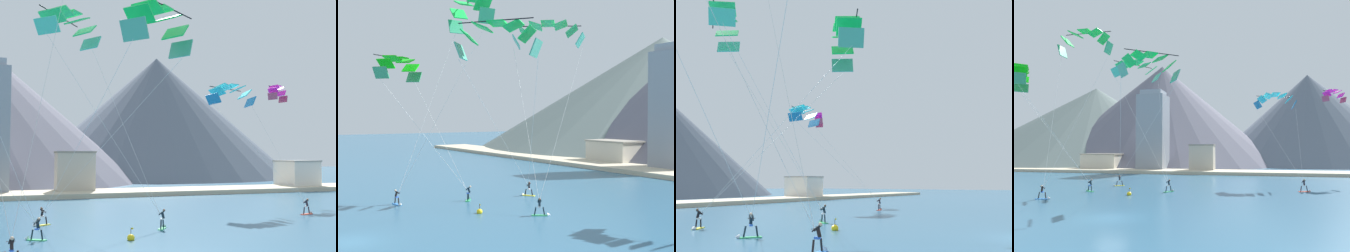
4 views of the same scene
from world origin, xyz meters
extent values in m
cube|color=yellow|center=(-8.99, 22.26, 0.04)|extent=(1.46, 1.11, 0.07)
cylinder|color=black|center=(-8.65, 22.46, 0.41)|extent=(0.26, 0.22, 0.69)
cylinder|color=black|center=(-9.33, 22.05, 0.41)|extent=(0.26, 0.22, 0.69)
cube|color=white|center=(-8.99, 22.26, 0.79)|extent=(0.34, 0.36, 0.12)
cylinder|color=black|center=(-9.03, 22.31, 1.11)|extent=(0.35, 0.40, 0.59)
cylinder|color=black|center=(-8.88, 22.28, 1.28)|extent=(0.32, 0.47, 0.38)
cylinder|color=black|center=(-9.07, 22.17, 1.28)|extent=(0.32, 0.47, 0.38)
cylinder|color=black|center=(-8.88, 22.07, 1.25)|extent=(0.46, 0.29, 0.03)
sphere|color=brown|center=(-9.08, 22.39, 1.49)|extent=(0.21, 0.21, 0.21)
cone|color=white|center=(-9.74, 21.81, 0.10)|extent=(0.44, 0.46, 0.36)
cube|color=#33B266|center=(-10.01, 14.96, 0.04)|extent=(1.43, 1.19, 0.07)
cylinder|color=#14232D|center=(-9.68, 14.73, 0.42)|extent=(0.26, 0.23, 0.71)
cylinder|color=#14232D|center=(-10.33, 15.19, 0.42)|extent=(0.26, 0.23, 0.71)
cube|color=blue|center=(-10.01, 14.96, 0.81)|extent=(0.36, 0.38, 0.12)
cylinder|color=#14232D|center=(-9.95, 15.04, 1.14)|extent=(0.40, 0.45, 0.61)
cylinder|color=#14232D|center=(-9.92, 14.89, 1.31)|extent=(0.36, 0.47, 0.39)
cylinder|color=#14232D|center=(-10.11, 15.02, 1.31)|extent=(0.36, 0.47, 0.39)
cylinder|color=black|center=(-10.12, 14.81, 1.28)|extent=(0.44, 0.33, 0.03)
sphere|color=beige|center=(-9.87, 15.15, 1.51)|extent=(0.22, 0.22, 0.22)
cone|color=white|center=(-10.72, 15.46, 0.10)|extent=(0.45, 0.47, 0.36)
cylinder|color=black|center=(-12.34, 7.68, 0.41)|extent=(0.24, 0.14, 0.69)
cylinder|color=black|center=(-11.55, 7.77, 0.41)|extent=(0.24, 0.14, 0.69)
cube|color=blue|center=(-11.94, 7.73, 0.79)|extent=(0.25, 0.31, 0.12)
cylinder|color=black|center=(-11.94, 7.66, 1.11)|extent=(0.24, 0.37, 0.59)
cylinder|color=black|center=(-12.06, 7.74, 1.27)|extent=(0.13, 0.50, 0.38)
cylinder|color=black|center=(-11.84, 7.77, 1.27)|extent=(0.13, 0.50, 0.38)
cylinder|color=black|center=(-11.97, 7.94, 1.24)|extent=(0.52, 0.09, 0.03)
sphere|color=beige|center=(-11.92, 7.55, 1.48)|extent=(0.21, 0.21, 0.21)
cone|color=white|center=(-11.08, 7.82, 0.10)|extent=(0.34, 0.39, 0.36)
cube|color=#33B266|center=(0.24, 16.88, 0.04)|extent=(1.15, 1.45, 0.07)
cylinder|color=#14232D|center=(0.02, 16.55, 0.43)|extent=(0.23, 0.27, 0.72)
cylinder|color=#14232D|center=(0.45, 17.21, 0.43)|extent=(0.23, 0.27, 0.72)
cube|color=white|center=(0.24, 16.88, 0.82)|extent=(0.38, 0.36, 0.12)
cylinder|color=#14232D|center=(0.29, 16.85, 1.15)|extent=(0.41, 0.37, 0.61)
cylinder|color=#14232D|center=(0.14, 16.80, 1.33)|extent=(0.48, 0.35, 0.40)
cylinder|color=#14232D|center=(0.27, 17.00, 1.33)|extent=(0.48, 0.35, 0.40)
cylinder|color=black|center=(0.05, 17.00, 1.30)|extent=(0.31, 0.45, 0.03)
sphere|color=brown|center=(0.37, 16.79, 1.55)|extent=(0.22, 0.22, 0.22)
cone|color=white|center=(0.71, 17.61, 0.10)|extent=(0.47, 0.45, 0.36)
cube|color=#E54C33|center=(17.57, 20.90, 0.04)|extent=(1.51, 0.82, 0.07)
cylinder|color=#231E28|center=(17.19, 20.79, 0.43)|extent=(0.27, 0.18, 0.73)
cylinder|color=#231E28|center=(17.96, 21.00, 0.43)|extent=(0.27, 0.18, 0.73)
cube|color=white|center=(17.57, 20.90, 0.83)|extent=(0.31, 0.36, 0.12)
cylinder|color=#231E28|center=(17.59, 20.83, 1.16)|extent=(0.30, 0.40, 0.62)
cylinder|color=#231E28|center=(17.45, 20.90, 1.34)|extent=(0.22, 0.53, 0.40)
cylinder|color=#231E28|center=(17.68, 20.96, 1.34)|extent=(0.22, 0.53, 0.40)
cylinder|color=black|center=(17.52, 21.10, 1.31)|extent=(0.51, 0.17, 0.03)
sphere|color=#9E7051|center=(17.62, 20.74, 1.56)|extent=(0.22, 0.22, 0.22)
cone|color=white|center=(18.41, 21.13, 0.10)|extent=(0.39, 0.43, 0.36)
cube|color=teal|center=(1.42, 15.60, 15.02)|extent=(1.77, 2.08, 1.54)
cube|color=#0ECF4B|center=(0.75, 15.13, 16.27)|extent=(2.17, 2.38, 1.29)
cube|color=#0ECF4B|center=(-0.22, 14.36, 17.11)|extent=(2.43, 2.56, 0.84)
cube|color=#0ECF4B|center=(-1.35, 13.41, 17.41)|extent=(2.53, 2.58, 0.26)
cube|color=#0ECF4B|center=(-2.44, 12.44, 17.11)|extent=(2.50, 2.50, 0.84)
cube|color=#0ECF4B|center=(-3.35, 11.58, 16.27)|extent=(2.31, 2.27, 1.29)
cube|color=teal|center=(-3.91, 10.99, 15.02)|extent=(1.96, 1.93, 1.54)
cylinder|color=black|center=(-0.74, 12.71, 17.47)|extent=(5.72, 4.35, 0.10)
cylinder|color=silver|center=(-3.64, 18.89, 7.77)|extent=(10.53, 6.41, 13.06)
cylinder|color=silver|center=(-6.46, 16.44, 7.77)|extent=(4.88, 11.29, 13.06)
cylinder|color=silver|center=(-12.63, 10.90, 7.23)|extent=(5.07, 7.86, 11.91)
cylinder|color=silver|center=(-14.66, 13.72, 7.23)|extent=(9.12, 2.21, 11.91)
cylinder|color=silver|center=(-13.82, 12.13, 10.06)|extent=(3.74, 8.42, 17.64)
cylinder|color=silver|center=(-10.06, 12.11, 10.06)|extent=(3.84, 8.40, 17.64)
cube|color=#47C7A5|center=(-9.04, 20.56, 17.36)|extent=(2.30, 1.92, 1.45)
cube|color=#2CD36B|center=(-8.52, 21.32, 18.42)|extent=(2.50, 2.23, 1.23)
cube|color=#2CD36B|center=(-7.76, 22.28, 19.11)|extent=(2.59, 2.44, 0.85)
cube|color=#2CD36B|center=(-6.84, 23.33, 19.36)|extent=(2.59, 2.54, 0.38)
cube|color=#2CD36B|center=(-5.89, 24.33, 19.11)|extent=(2.50, 2.55, 0.85)
cube|color=#2CD36B|center=(-5.00, 25.18, 18.42)|extent=(2.30, 2.45, 1.23)
cube|color=#47C7A5|center=(-4.29, 25.77, 17.36)|extent=(2.02, 2.23, 1.45)
cylinder|color=black|center=(-7.56, 23.98, 19.24)|extent=(4.30, 5.99, 0.10)
cylinder|color=silver|center=(-4.56, 18.64, 9.01)|extent=(9.28, 3.32, 15.44)
cylinder|color=silver|center=(-1.98, 21.47, 9.01)|extent=(4.12, 8.98, 15.44)
cube|color=#196EA9|center=(11.90, 31.28, 13.07)|extent=(1.48, 2.01, 1.38)
cube|color=#30D5DE|center=(12.61, 31.65, 14.03)|extent=(1.72, 2.11, 1.23)
cube|color=#30D5DE|center=(13.62, 32.02, 14.66)|extent=(1.80, 2.18, 0.92)
cube|color=#30D5DE|center=(14.80, 32.35, 14.88)|extent=(1.72, 2.22, 0.50)
cube|color=#30D5DE|center=(16.00, 32.60, 14.66)|extent=(1.55, 2.23, 0.92)
cube|color=#30D5DE|center=(17.07, 32.73, 14.03)|extent=(1.24, 2.19, 1.23)
cube|color=#196EA9|center=(17.87, 32.73, 13.07)|extent=(0.83, 2.12, 1.38)
cylinder|color=black|center=(14.59, 33.20, 14.70)|extent=(5.77, 2.73, 0.10)
cylinder|color=silver|center=(14.60, 26.11, 6.91)|extent=(5.86, 10.05, 11.22)
cylinder|color=silver|center=(17.83, 26.89, 6.91)|extent=(0.64, 11.60, 11.22)
cube|color=#AE4061|center=(23.62, 36.40, 14.54)|extent=(1.24, 1.23, 1.04)
cube|color=#EC20C7|center=(23.93, 36.76, 15.38)|extent=(1.49, 1.46, 0.94)
cube|color=#EC20C7|center=(24.51, 37.28, 15.95)|extent=(1.62, 1.62, 0.67)
cube|color=#EC20C7|center=(25.25, 37.87, 16.15)|extent=(1.61, 1.68, 0.28)
cube|color=#EC20C7|center=(26.01, 38.42, 15.95)|extent=(1.53, 1.67, 0.67)
cube|color=#EC20C7|center=(26.67, 38.84, 15.38)|extent=(1.32, 1.58, 0.94)
cube|color=#AE4061|center=(27.10, 39.04, 14.54)|extent=(1.02, 1.39, 1.04)
cylinder|color=black|center=(24.88, 38.35, 16.08)|extent=(3.18, 3.08, 0.10)
sphere|color=yellow|center=(-3.59, 12.76, 0.15)|extent=(0.56, 0.56, 0.56)
cylinder|color=black|center=(-3.59, 12.76, 0.65)|extent=(0.04, 0.04, 0.44)
cube|color=yellow|center=(-3.50, 12.76, 0.83)|extent=(0.18, 0.01, 0.12)
cube|color=silver|center=(39.57, 53.55, 2.48)|extent=(5.74, 6.94, 4.96)
cube|color=#9D9992|center=(39.57, 53.55, 5.11)|extent=(5.97, 7.21, 0.30)
camera|label=1|loc=(-12.74, -20.37, 6.10)|focal=50.00mm
camera|label=2|loc=(34.35, -8.64, 9.11)|focal=50.00mm
camera|label=3|loc=(-27.39, -4.75, 3.54)|focal=40.00mm
camera|label=4|loc=(11.56, -24.98, 5.50)|focal=35.00mm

